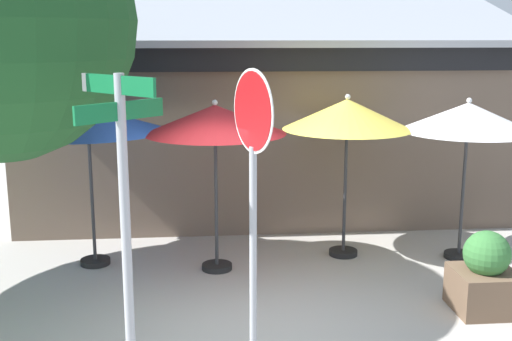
% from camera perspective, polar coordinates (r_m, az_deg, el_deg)
% --- Properties ---
extents(ground_plane, '(28.00, 28.00, 0.10)m').
position_cam_1_polar(ground_plane, '(7.86, -0.63, -13.75)').
color(ground_plane, '#ADA8A0').
extents(cafe_building, '(9.14, 5.29, 4.70)m').
position_cam_1_polar(cafe_building, '(12.97, 0.18, 4.99)').
color(cafe_building, '#705B4C').
rests_on(cafe_building, ground).
extents(street_sign_post, '(0.71, 0.72, 3.05)m').
position_cam_1_polar(street_sign_post, '(5.73, -11.62, -3.27)').
color(street_sign_post, '#A8AAB2').
rests_on(street_sign_post, ground).
extents(stop_sign, '(0.30, 0.72, 3.07)m').
position_cam_1_polar(stop_sign, '(5.90, -0.27, 0.01)').
color(stop_sign, '#A8AAB2').
rests_on(stop_sign, ground).
extents(patio_umbrella_royal_blue_left, '(2.22, 2.22, 2.43)m').
position_cam_1_polar(patio_umbrella_royal_blue_left, '(9.46, -14.75, 4.33)').
color(patio_umbrella_royal_blue_left, black).
rests_on(patio_umbrella_royal_blue_left, ground).
extents(patio_umbrella_crimson_center, '(2.00, 2.00, 2.48)m').
position_cam_1_polar(patio_umbrella_crimson_center, '(8.95, -3.66, 4.42)').
color(patio_umbrella_crimson_center, black).
rests_on(patio_umbrella_crimson_center, ground).
extents(patio_umbrella_mustard_right, '(1.94, 1.94, 2.50)m').
position_cam_1_polar(patio_umbrella_mustard_right, '(9.65, 8.12, 4.85)').
color(patio_umbrella_mustard_right, black).
rests_on(patio_umbrella_mustard_right, ground).
extents(patio_umbrella_ivory_far_right, '(1.96, 1.96, 2.46)m').
position_cam_1_polar(patio_umbrella_ivory_far_right, '(9.93, 18.34, 4.40)').
color(patio_umbrella_ivory_far_right, black).
rests_on(patio_umbrella_ivory_far_right, ground).
extents(sidewalk_planter, '(0.75, 0.75, 1.03)m').
position_cam_1_polar(sidewalk_planter, '(8.47, 19.71, -8.86)').
color(sidewalk_planter, brown).
rests_on(sidewalk_planter, ground).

